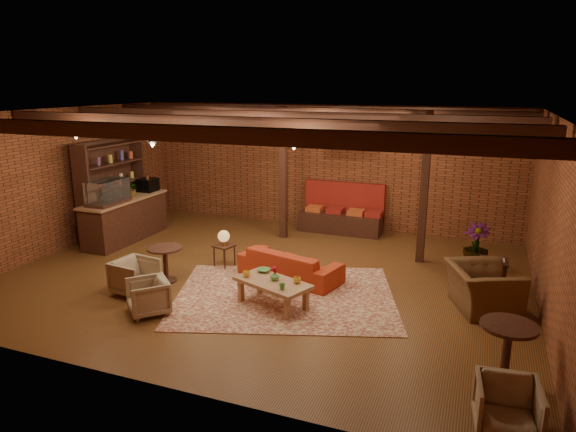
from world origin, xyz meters
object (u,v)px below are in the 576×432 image
at_px(armchair_right, 483,281).
at_px(side_table_book, 494,262).
at_px(side_table_lamp, 224,239).
at_px(round_table_left, 165,258).
at_px(sofa, 290,264).
at_px(armchair_far, 508,406).
at_px(plant_tall, 480,202).
at_px(round_table_right, 507,344).
at_px(armchair_b, 148,295).
at_px(coffee_table, 272,284).
at_px(armchair_a, 135,275).

relative_size(armchair_right, side_table_book, 2.00).
relative_size(side_table_lamp, round_table_left, 1.12).
bearing_deg(armchair_right, sofa, 64.92).
distance_m(round_table_left, armchair_far, 6.51).
relative_size(side_table_lamp, plant_tall, 0.28).
xyz_separation_m(side_table_book, plant_tall, (-0.34, 1.09, 0.89)).
height_order(round_table_right, plant_tall, plant_tall).
bearing_deg(round_table_left, side_table_book, 17.88).
height_order(side_table_lamp, armchair_far, side_table_lamp).
bearing_deg(side_table_lamp, armchair_b, -92.38).
xyz_separation_m(round_table_right, armchair_far, (0.00, -1.04, -0.21)).
bearing_deg(armchair_right, side_table_book, -31.79).
bearing_deg(round_table_right, round_table_left, 166.99).
distance_m(armchair_b, armchair_far, 5.61).
xyz_separation_m(coffee_table, side_table_lamp, (-1.70, 1.45, 0.19)).
height_order(round_table_left, armchair_far, round_table_left).
height_order(sofa, armchair_far, armchair_far).
bearing_deg(armchair_b, round_table_left, 155.43).
xyz_separation_m(coffee_table, armchair_far, (3.69, -2.16, -0.06)).
bearing_deg(sofa, side_table_lamp, 8.09).
xyz_separation_m(sofa, round_table_right, (3.85, -2.40, 0.25)).
bearing_deg(sofa, armchair_a, 49.94).
bearing_deg(side_table_book, round_table_left, -162.12).
bearing_deg(plant_tall, armchair_a, -147.35).
bearing_deg(plant_tall, coffee_table, -134.43).
xyz_separation_m(armchair_a, armchair_far, (6.22, -1.75, -0.01)).
distance_m(armchair_right, armchair_far, 3.31).
distance_m(sofa, armchair_a, 2.91).
xyz_separation_m(side_table_lamp, armchair_a, (-0.83, -1.86, -0.24)).
distance_m(side_table_book, armchair_far, 4.34).
bearing_deg(armchair_b, armchair_a, -177.47).
bearing_deg(armchair_a, coffee_table, -73.83).
bearing_deg(coffee_table, armchair_b, -150.24).
bearing_deg(round_table_left, side_table_lamp, 61.17).
xyz_separation_m(armchair_right, armchair_far, (0.32, -3.29, -0.17)).
distance_m(side_table_lamp, armchair_far, 6.49).
distance_m(sofa, armchair_right, 3.54).
height_order(side_table_book, plant_tall, plant_tall).
xyz_separation_m(round_table_left, plant_tall, (5.55, 2.99, 0.94)).
distance_m(coffee_table, armchair_right, 3.55).
xyz_separation_m(round_table_left, armchair_b, (0.54, -1.31, -0.14)).
relative_size(armchair_right, plant_tall, 0.42).
height_order(armchair_right, armchair_far, armchair_right).
bearing_deg(sofa, armchair_right, -168.00).
height_order(coffee_table, side_table_lamp, side_table_lamp).
xyz_separation_m(side_table_lamp, armchair_far, (5.39, -3.61, -0.25)).
xyz_separation_m(armchair_a, armchair_right, (5.91, 1.54, 0.16)).
height_order(round_table_left, armchair_right, armchair_right).
height_order(armchair_b, plant_tall, plant_tall).
xyz_separation_m(armchair_right, plant_tall, (-0.17, 2.14, 0.89)).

